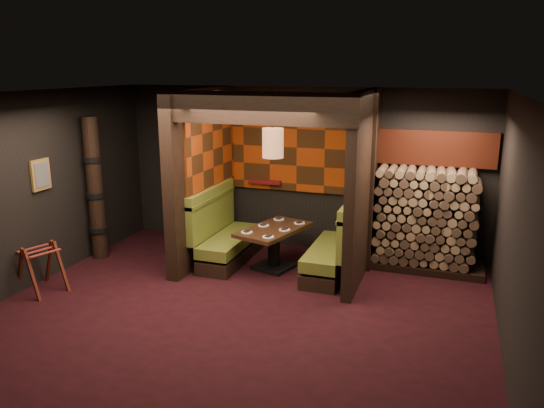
{
  "coord_description": "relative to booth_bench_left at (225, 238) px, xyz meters",
  "views": [
    {
      "loc": [
        2.55,
        -6.06,
        3.16
      ],
      "look_at": [
        0.0,
        1.3,
        1.15
      ],
      "focal_mm": 35.0,
      "sensor_mm": 36.0,
      "label": 1
    }
  ],
  "objects": [
    {
      "name": "mosaic_header",
      "position": [
        3.25,
        1.03,
        1.52
      ],
      "size": [
        1.83,
        0.1,
        0.56
      ],
      "primitive_type": "cube",
      "color": "maroon",
      "rests_on": "wall_back"
    },
    {
      "name": "wall_right",
      "position": [
        4.22,
        -1.65,
        1.02
      ],
      "size": [
        0.02,
        5.5,
        2.85
      ],
      "primitive_type": "cube",
      "color": "black",
      "rests_on": "ground"
    },
    {
      "name": "luggage_rack",
      "position": [
        -2.01,
        -2.01,
        -0.02
      ],
      "size": [
        0.81,
        0.69,
        0.75
      ],
      "color": "#48170B",
      "rests_on": "floor"
    },
    {
      "name": "ceiling",
      "position": [
        0.96,
        -1.65,
        2.46
      ],
      "size": [
        6.5,
        5.5,
        0.02
      ],
      "primitive_type": "cube",
      "color": "black",
      "rests_on": "ground"
    },
    {
      "name": "lacquer_shelf",
      "position": [
        0.36,
        1.0,
        0.78
      ],
      "size": [
        0.6,
        0.12,
        0.07
      ],
      "primitive_type": "cube",
      "color": "#5F1115",
      "rests_on": "wall_back"
    },
    {
      "name": "totem_column",
      "position": [
        -2.09,
        -0.55,
        0.79
      ],
      "size": [
        0.31,
        0.31,
        2.4
      ],
      "color": "black",
      "rests_on": "floor"
    },
    {
      "name": "partition_left",
      "position": [
        -0.39,
        -0.0,
        1.02
      ],
      "size": [
        0.2,
        2.2,
        2.85
      ],
      "primitive_type": "cube",
      "color": "black",
      "rests_on": "floor"
    },
    {
      "name": "bay_front_post",
      "position": [
        2.35,
        0.31,
        1.02
      ],
      "size": [
        0.08,
        0.08,
        2.85
      ],
      "primitive_type": "cube",
      "color": "black",
      "rests_on": "floor"
    },
    {
      "name": "pendant_lamp",
      "position": [
        0.9,
        -0.12,
        1.65
      ],
      "size": [
        0.33,
        0.33,
        1.03
      ],
      "color": "#915A35",
      "rests_on": "ceiling"
    },
    {
      "name": "dining_table",
      "position": [
        0.9,
        -0.07,
        0.05
      ],
      "size": [
        1.03,
        1.44,
        0.68
      ],
      "color": "black",
      "rests_on": "floor"
    },
    {
      "name": "wall_front",
      "position": [
        0.96,
        -4.41,
        1.02
      ],
      "size": [
        6.5,
        0.02,
        2.85
      ],
      "primitive_type": "cube",
      "color": "black",
      "rests_on": "ground"
    },
    {
      "name": "tapa_side_panel",
      "position": [
        -0.27,
        0.17,
        1.45
      ],
      "size": [
        0.04,
        1.85,
        1.45
      ],
      "primitive_type": "cube",
      "color": "#9D350B",
      "rests_on": "partition_left"
    },
    {
      "name": "place_settings",
      "position": [
        0.9,
        -0.07,
        0.29
      ],
      "size": [
        0.81,
        1.14,
        0.03
      ],
      "color": "white",
      "rests_on": "dining_table"
    },
    {
      "name": "header_beam",
      "position": [
        0.94,
        -0.95,
        2.23
      ],
      "size": [
        2.85,
        0.18,
        0.44
      ],
      "primitive_type": "cube",
      "color": "black",
      "rests_on": "partition_left"
    },
    {
      "name": "wall_back",
      "position": [
        0.96,
        1.11,
        1.02
      ],
      "size": [
        6.5,
        0.02,
        2.85
      ],
      "primitive_type": "cube",
      "color": "black",
      "rests_on": "ground"
    },
    {
      "name": "firewood_stack",
      "position": [
        3.25,
        0.7,
        0.42
      ],
      "size": [
        1.73,
        0.7,
        1.64
      ],
      "color": "black",
      "rests_on": "floor"
    },
    {
      "name": "booth_bench_right",
      "position": [
        1.89,
        0.0,
        0.0
      ],
      "size": [
        0.68,
        1.6,
        1.14
      ],
      "color": "black",
      "rests_on": "floor"
    },
    {
      "name": "partition_right",
      "position": [
        2.26,
        0.05,
        1.02
      ],
      "size": [
        0.15,
        2.1,
        2.85
      ],
      "primitive_type": "cube",
      "color": "black",
      "rests_on": "floor"
    },
    {
      "name": "floor",
      "position": [
        0.96,
        -1.65,
        -0.41
      ],
      "size": [
        6.5,
        5.5,
        0.02
      ],
      "primitive_type": "cube",
      "color": "black",
      "rests_on": "ground"
    },
    {
      "name": "booth_bench_left",
      "position": [
        0.0,
        0.0,
        0.0
      ],
      "size": [
        0.68,
        1.6,
        1.14
      ],
      "color": "black",
      "rests_on": "floor"
    },
    {
      "name": "framed_picture",
      "position": [
        -2.25,
        -1.55,
        1.22
      ],
      "size": [
        0.05,
        0.36,
        0.46
      ],
      "color": "olive",
      "rests_on": "wall_left"
    },
    {
      "name": "wall_left",
      "position": [
        -2.3,
        -1.65,
        1.02
      ],
      "size": [
        0.02,
        5.5,
        2.85
      ],
      "primitive_type": "cube",
      "color": "black",
      "rests_on": "ground"
    },
    {
      "name": "tapa_back_panel",
      "position": [
        0.94,
        1.06,
        1.42
      ],
      "size": [
        2.4,
        0.06,
        1.55
      ],
      "primitive_type": "cube",
      "color": "#9D350B",
      "rests_on": "wall_back"
    }
  ]
}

